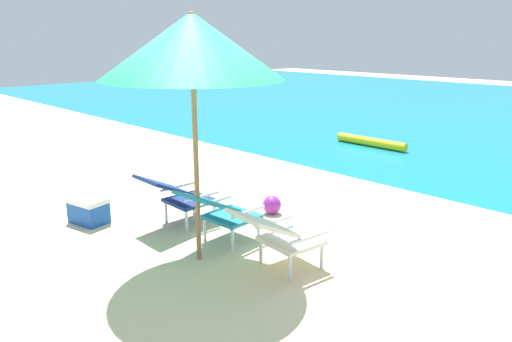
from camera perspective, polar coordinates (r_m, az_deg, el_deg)
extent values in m
plane|color=beige|center=(8.39, 16.74, -0.58)|extent=(40.00, 40.00, 0.00)
cylinder|color=yellow|center=(10.47, 13.28, 3.33)|extent=(1.60, 0.18, 0.18)
cube|color=navy|center=(6.05, -7.75, -3.44)|extent=(0.54, 0.52, 0.04)
cube|color=navy|center=(5.77, -10.81, -1.69)|extent=(0.54, 0.53, 0.27)
cylinder|color=silver|center=(6.38, -7.31, -3.83)|extent=(0.04, 0.04, 0.26)
cylinder|color=silver|center=(6.05, -4.86, -4.86)|extent=(0.04, 0.04, 0.26)
cylinder|color=silver|center=(6.16, -10.48, -4.68)|extent=(0.04, 0.04, 0.26)
cylinder|color=silver|center=(5.81, -8.12, -5.81)|extent=(0.04, 0.04, 0.26)
cube|color=silver|center=(6.21, -9.18, -1.81)|extent=(0.05, 0.50, 0.03)
cube|color=silver|center=(5.81, -6.30, -2.94)|extent=(0.05, 0.50, 0.03)
cube|color=teal|center=(5.48, -2.88, -5.32)|extent=(0.55, 0.53, 0.04)
cube|color=teal|center=(5.16, -5.80, -3.58)|extent=(0.55, 0.54, 0.27)
cylinder|color=silver|center=(5.82, -2.94, -5.64)|extent=(0.04, 0.04, 0.26)
cylinder|color=silver|center=(5.54, 0.31, -6.75)|extent=(0.04, 0.04, 0.26)
cylinder|color=silver|center=(5.55, -6.02, -6.78)|extent=(0.04, 0.04, 0.26)
cylinder|color=silver|center=(5.26, -2.78, -8.02)|extent=(0.04, 0.04, 0.26)
cube|color=silver|center=(5.62, -4.78, -3.53)|extent=(0.06, 0.50, 0.03)
cube|color=silver|center=(5.27, -0.89, -4.78)|extent=(0.06, 0.50, 0.03)
cube|color=silver|center=(4.88, 4.16, -8.07)|extent=(0.58, 0.56, 0.04)
cube|color=silver|center=(4.55, 0.77, -6.12)|extent=(0.58, 0.57, 0.27)
cylinder|color=silver|center=(5.22, 4.24, -8.26)|extent=(0.04, 0.04, 0.26)
cylinder|color=silver|center=(4.93, 7.71, -9.83)|extent=(0.04, 0.04, 0.26)
cylinder|color=silver|center=(4.97, 0.58, -9.47)|extent=(0.04, 0.04, 0.26)
cylinder|color=silver|center=(4.66, 4.00, -11.25)|extent=(0.04, 0.04, 0.26)
cube|color=silver|center=(5.01, 2.20, -5.89)|extent=(0.09, 0.50, 0.03)
cube|color=silver|center=(4.66, 6.34, -7.70)|extent=(0.09, 0.50, 0.03)
cylinder|color=olive|center=(4.84, -6.98, -0.15)|extent=(0.05, 0.05, 1.86)
cone|color=#1E9E60|center=(4.66, -7.48, 14.29)|extent=(2.18, 2.18, 0.62)
sphere|color=#4C3823|center=(4.66, -7.60, 17.66)|extent=(0.07, 0.07, 0.07)
sphere|color=purple|center=(6.32, 1.87, -3.98)|extent=(0.24, 0.24, 0.24)
cube|color=#194CA5|center=(6.37, -18.97, -4.62)|extent=(0.50, 0.38, 0.26)
cube|color=white|center=(6.31, -19.10, -3.26)|extent=(0.52, 0.41, 0.06)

